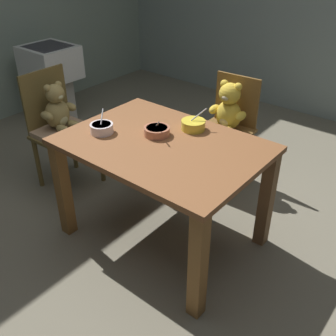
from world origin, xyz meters
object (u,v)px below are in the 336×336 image
at_px(teddy_chair_far_center, 227,117).
at_px(sink_basin, 52,73).
at_px(porridge_bowl_terracotta_center, 157,131).
at_px(porridge_bowl_yellow_far_center, 193,125).
at_px(porridge_bowl_white_near_left, 102,128).
at_px(dining_table, 163,162).
at_px(teddy_chair_near_left, 60,121).

xyz_separation_m(teddy_chair_far_center, sink_basin, (-1.97, -0.13, -0.04)).
height_order(porridge_bowl_terracotta_center, porridge_bowl_yellow_far_center, porridge_bowl_yellow_far_center).
xyz_separation_m(porridge_bowl_white_near_left, sink_basin, (-1.69, 0.85, -0.23)).
height_order(dining_table, teddy_chair_far_center, teddy_chair_far_center).
height_order(porridge_bowl_yellow_far_center, sink_basin, porridge_bowl_yellow_far_center).
bearing_deg(dining_table, porridge_bowl_terracotta_center, 148.95).
height_order(dining_table, teddy_chair_near_left, teddy_chair_near_left).
height_order(teddy_chair_far_center, sink_basin, teddy_chair_far_center).
bearing_deg(dining_table, sink_basin, 160.60).
relative_size(porridge_bowl_terracotta_center, porridge_bowl_white_near_left, 1.11).
xyz_separation_m(porridge_bowl_terracotta_center, porridge_bowl_yellow_far_center, (0.12, 0.20, 0.00)).
distance_m(porridge_bowl_white_near_left, sink_basin, 1.90).
bearing_deg(teddy_chair_near_left, porridge_bowl_terracotta_center, 0.14).
bearing_deg(teddy_chair_far_center, porridge_bowl_white_near_left, -19.14).
xyz_separation_m(teddy_chair_far_center, teddy_chair_near_left, (-0.93, -0.83, -0.01)).
bearing_deg(porridge_bowl_yellow_far_center, porridge_bowl_white_near_left, -136.16).
bearing_deg(dining_table, porridge_bowl_yellow_far_center, 81.92).
relative_size(dining_table, porridge_bowl_terracotta_center, 7.46).
distance_m(porridge_bowl_yellow_far_center, porridge_bowl_white_near_left, 0.55).
bearing_deg(teddy_chair_far_center, sink_basin, -89.30).
xyz_separation_m(dining_table, sink_basin, (-2.05, 0.72, -0.07)).
height_order(dining_table, sink_basin, sink_basin).
bearing_deg(sink_basin, teddy_chair_near_left, -33.77).
distance_m(dining_table, teddy_chair_far_center, 0.86).
relative_size(dining_table, porridge_bowl_yellow_far_center, 7.86).
bearing_deg(teddy_chair_far_center, porridge_bowl_terracotta_center, -3.61).
distance_m(teddy_chair_far_center, porridge_bowl_yellow_far_center, 0.64).
relative_size(dining_table, teddy_chair_far_center, 1.40).
xyz_separation_m(dining_table, teddy_chair_near_left, (-1.01, 0.03, -0.04)).
bearing_deg(porridge_bowl_terracotta_center, dining_table, -31.05).
distance_m(dining_table, porridge_bowl_terracotta_center, 0.19).
bearing_deg(porridge_bowl_white_near_left, porridge_bowl_terracotta_center, 33.76).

